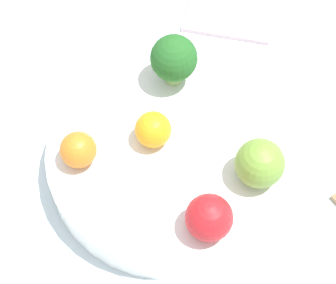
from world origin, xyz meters
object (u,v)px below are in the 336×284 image
(apple_red, at_px, (209,218))
(orange_front, at_px, (78,150))
(apple_green, at_px, (260,163))
(orange_back, at_px, (153,130))
(napkin, at_px, (231,7))
(bowl, at_px, (168,157))
(broccoli, at_px, (177,59))

(apple_red, height_order, orange_front, apple_red)
(apple_green, height_order, orange_back, apple_green)
(orange_back, relative_size, napkin, 0.29)
(bowl, relative_size, napkin, 1.98)
(bowl, distance_m, apple_green, 0.10)
(orange_front, distance_m, napkin, 0.31)
(apple_green, bearing_deg, orange_front, 87.97)
(bowl, bearing_deg, napkin, -15.06)
(broccoli, bearing_deg, orange_back, 166.37)
(broccoli, bearing_deg, napkin, -21.64)
(bowl, height_order, broccoli, broccoli)
(napkin, bearing_deg, broccoli, 158.36)
(broccoli, relative_size, apple_red, 1.37)
(bowl, height_order, orange_front, orange_front)
(orange_front, relative_size, orange_back, 0.99)
(apple_green, relative_size, napkin, 0.38)
(apple_green, bearing_deg, broccoli, 36.83)
(apple_green, xyz_separation_m, napkin, (0.27, 0.02, -0.06))
(apple_green, bearing_deg, apple_red, 141.78)
(apple_red, xyz_separation_m, orange_back, (0.09, 0.06, -0.00))
(apple_red, bearing_deg, apple_green, -38.22)
(bowl, height_order, orange_back, orange_back)
(apple_green, distance_m, orange_back, 0.11)
(bowl, relative_size, apple_green, 5.17)
(bowl, bearing_deg, apple_green, -106.59)
(broccoli, distance_m, orange_front, 0.14)
(apple_green, xyz_separation_m, orange_back, (0.04, 0.11, -0.01))
(apple_green, height_order, napkin, apple_green)
(bowl, height_order, napkin, bowl)
(orange_front, xyz_separation_m, orange_back, (0.03, -0.07, 0.00))
(bowl, bearing_deg, orange_front, 103.22)
(orange_front, height_order, orange_back, same)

